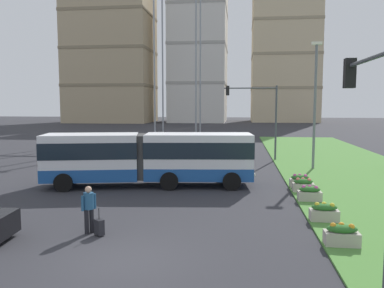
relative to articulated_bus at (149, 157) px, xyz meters
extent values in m
plane|color=#2D2D33|center=(1.76, -10.67, -1.65)|extent=(260.00, 260.00, 0.00)
cube|color=white|center=(2.80, 0.45, 0.07)|extent=(6.24, 3.13, 2.55)
cube|color=#1E519E|center=(2.80, 0.45, -0.85)|extent=(6.26, 3.16, 0.70)
cube|color=#19232D|center=(2.80, 0.45, 0.50)|extent=(6.28, 3.18, 0.90)
cube|color=white|center=(-3.20, -0.55, 0.07)|extent=(5.62, 3.56, 2.55)
cube|color=#1E519E|center=(-3.20, -0.55, -0.85)|extent=(5.64, 3.59, 0.70)
cube|color=#19232D|center=(-3.20, -0.55, 0.50)|extent=(5.67, 3.61, 0.90)
cylinder|color=#383838|center=(-0.18, 0.12, 0.07)|extent=(2.40, 2.40, 2.45)
cylinder|color=black|center=(4.46, 1.88, -1.15)|extent=(1.02, 0.39, 1.00)
cylinder|color=black|center=(4.73, -0.60, -1.15)|extent=(1.02, 0.39, 1.00)
cylinder|color=black|center=(1.08, 1.52, -1.15)|extent=(1.02, 0.39, 1.00)
cylinder|color=black|center=(1.35, -0.97, -1.15)|extent=(1.02, 0.39, 1.00)
cylinder|color=black|center=(-4.74, 0.39, -1.15)|extent=(1.04, 0.49, 1.00)
cylinder|color=black|center=(-4.20, -2.05, -1.15)|extent=(1.04, 0.49, 1.00)
sphere|color=#F9EFC6|center=(5.71, 1.67, -0.85)|extent=(0.24, 0.24, 0.24)
sphere|color=#F9EFC6|center=(5.90, -0.12, -0.85)|extent=(0.24, 0.24, 0.24)
cube|color=#19234C|center=(-4.24, 11.93, -1.07)|extent=(4.49, 2.02, 0.80)
cube|color=black|center=(-4.39, 11.94, -0.37)|extent=(2.46, 1.80, 0.60)
cylinder|color=black|center=(-2.70, 12.75, -1.33)|extent=(0.65, 0.25, 0.64)
cylinder|color=black|center=(-2.79, 10.95, -1.33)|extent=(0.65, 0.25, 0.64)
cylinder|color=black|center=(-5.70, 12.90, -1.33)|extent=(0.65, 0.25, 0.64)
cylinder|color=black|center=(-5.79, 11.10, -1.33)|extent=(0.65, 0.25, 0.64)
cylinder|color=black|center=(-3.33, -8.83, -1.33)|extent=(0.66, 0.28, 0.64)
cylinder|color=black|center=(-0.31, -8.42, -1.20)|extent=(0.16, 0.16, 0.90)
cylinder|color=black|center=(-0.18, -8.27, -1.20)|extent=(0.16, 0.16, 0.90)
cylinder|color=#23517A|center=(-0.25, -8.35, -0.45)|extent=(0.36, 0.36, 0.60)
sphere|color=tan|center=(-0.25, -8.35, -0.03)|extent=(0.24, 0.24, 0.24)
cylinder|color=#23517A|center=(-0.40, -8.53, -0.50)|extent=(0.10, 0.10, 0.55)
cylinder|color=#23517A|center=(-0.09, -8.16, -0.50)|extent=(0.10, 0.10, 0.55)
cube|color=#232328|center=(0.20, -8.55, -1.34)|extent=(0.43, 0.42, 0.56)
cylinder|color=black|center=(0.20, -8.55, -0.85)|extent=(0.03, 0.03, 0.40)
cube|color=#B7AD9E|center=(8.49, -8.67, -1.35)|extent=(1.10, 0.56, 0.44)
ellipsoid|color=#2D6B28|center=(8.49, -8.67, -1.03)|extent=(0.99, 0.50, 0.28)
sphere|color=orange|center=(8.21, -8.67, -0.93)|extent=(0.20, 0.20, 0.20)
sphere|color=orange|center=(8.49, -8.59, -0.93)|extent=(0.20, 0.20, 0.20)
sphere|color=orange|center=(8.77, -8.73, -0.93)|extent=(0.20, 0.20, 0.20)
cube|color=#B7AD9E|center=(8.49, -5.97, -1.35)|extent=(1.10, 0.56, 0.44)
ellipsoid|color=#2D6B28|center=(8.49, -5.97, -1.03)|extent=(0.99, 0.50, 0.28)
sphere|color=yellow|center=(8.21, -5.97, -0.93)|extent=(0.20, 0.20, 0.20)
sphere|color=yellow|center=(8.49, -5.89, -0.93)|extent=(0.20, 0.20, 0.20)
sphere|color=yellow|center=(8.77, -6.03, -0.93)|extent=(0.20, 0.20, 0.20)
cube|color=#B7AD9E|center=(8.49, -2.70, -1.35)|extent=(1.10, 0.56, 0.44)
ellipsoid|color=#2D6B28|center=(8.49, -2.70, -1.03)|extent=(0.99, 0.50, 0.28)
sphere|color=#D14C99|center=(8.21, -2.70, -0.93)|extent=(0.20, 0.20, 0.20)
sphere|color=#D14C99|center=(8.49, -2.62, -0.93)|extent=(0.20, 0.20, 0.20)
sphere|color=#D14C99|center=(8.77, -2.76, -0.93)|extent=(0.20, 0.20, 0.20)
cube|color=#B7AD9E|center=(8.49, -0.76, -1.35)|extent=(1.10, 0.56, 0.44)
ellipsoid|color=#2D6B28|center=(8.49, -0.76, -1.03)|extent=(0.99, 0.50, 0.28)
sphere|color=#EF7566|center=(8.21, -0.76, -0.93)|extent=(0.20, 0.20, 0.20)
sphere|color=#EF7566|center=(8.49, -0.68, -0.93)|extent=(0.20, 0.20, 0.20)
sphere|color=#EF7566|center=(8.77, -0.82, -0.93)|extent=(0.20, 0.20, 0.20)
cube|color=#B7AD9E|center=(8.49, 0.38, -1.35)|extent=(1.10, 0.56, 0.44)
ellipsoid|color=#2D6B28|center=(8.49, 0.38, -1.03)|extent=(0.99, 0.50, 0.28)
sphere|color=#D14C99|center=(8.21, 0.38, -0.93)|extent=(0.20, 0.20, 0.20)
sphere|color=#D14C99|center=(8.49, 0.46, -0.93)|extent=(0.20, 0.20, 0.20)
sphere|color=#D14C99|center=(8.77, 0.32, -0.93)|extent=(0.20, 0.20, 0.20)
cylinder|color=#474C51|center=(8.09, 11.33, 1.45)|extent=(0.16, 0.16, 6.21)
cylinder|color=#474C51|center=(5.93, 11.33, 4.35)|extent=(4.31, 0.10, 0.10)
cube|color=black|center=(4.07, 11.33, 4.15)|extent=(0.28, 0.28, 0.80)
sphere|color=red|center=(4.07, 11.33, 4.40)|extent=(0.16, 0.16, 0.16)
sphere|color=yellow|center=(4.07, 11.33, 4.14)|extent=(0.16, 0.16, 0.16)
sphere|color=green|center=(4.07, 11.33, 3.88)|extent=(0.16, 0.16, 0.16)
cylinder|color=#474C51|center=(8.09, -11.86, 4.05)|extent=(0.10, 3.62, 0.10)
cube|color=black|center=(8.09, -10.35, 3.85)|extent=(0.28, 0.28, 0.80)
sphere|color=red|center=(8.09, -10.35, 4.10)|extent=(0.16, 0.16, 0.16)
sphere|color=yellow|center=(8.09, -10.35, 3.84)|extent=(0.16, 0.16, 0.16)
sphere|color=green|center=(8.09, -10.35, 3.58)|extent=(0.16, 0.16, 0.16)
cylinder|color=slate|center=(10.39, 7.03, 2.75)|extent=(0.18, 0.18, 8.81)
cube|color=white|center=(10.39, 7.03, 7.26)|extent=(0.70, 0.28, 0.20)
cube|color=tan|center=(-28.24, 77.51, 20.85)|extent=(20.98, 16.00, 45.01)
cube|color=#85765B|center=(-28.24, 77.51, 7.70)|extent=(21.18, 16.20, 0.70)
cube|color=#85765B|center=(-28.24, 77.51, 16.70)|extent=(21.18, 16.20, 0.70)
cube|color=#85765B|center=(-28.24, 77.51, 25.70)|extent=(21.18, 16.20, 0.70)
cube|color=silver|center=(-5.94, 83.92, 17.61)|extent=(14.36, 19.99, 38.53)
cube|color=#A4A099|center=(-5.94, 83.92, 8.33)|extent=(14.56, 20.19, 0.70)
cube|color=#A4A099|center=(-5.94, 83.92, 17.96)|extent=(14.56, 20.19, 0.70)
cube|color=#A4A099|center=(-5.94, 83.92, 27.60)|extent=(14.56, 20.19, 0.70)
cube|color=beige|center=(16.72, 86.47, 19.66)|extent=(17.14, 14.78, 42.63)
cube|color=#9C8D6E|center=(16.72, 86.47, 7.22)|extent=(17.34, 14.98, 0.70)
cube|color=#9C8D6E|center=(16.72, 86.47, 15.75)|extent=(17.34, 14.98, 0.70)
cube|color=#9C8D6E|center=(16.72, 86.47, 24.27)|extent=(17.34, 14.98, 0.70)
cylinder|color=gray|center=(-1.15, 39.88, 14.28)|extent=(0.24, 0.24, 31.87)
cylinder|color=gray|center=(-7.15, 39.88, 14.28)|extent=(0.24, 0.24, 31.87)
cylinder|color=gray|center=(-1.15, 33.88, 14.28)|extent=(0.24, 0.24, 31.87)
cylinder|color=gray|center=(-7.15, 33.88, 14.28)|extent=(0.24, 0.24, 31.87)
camera|label=1|loc=(5.14, -21.52, 3.01)|focal=36.43mm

